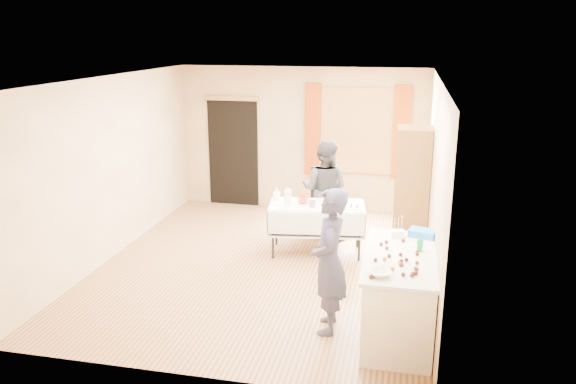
% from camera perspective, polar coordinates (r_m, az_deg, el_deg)
% --- Properties ---
extents(floor, '(4.50, 5.50, 0.02)m').
position_cam_1_polar(floor, '(8.05, -2.39, -7.43)').
color(floor, '#9E7047').
rests_on(floor, ground).
extents(ceiling, '(4.50, 5.50, 0.02)m').
position_cam_1_polar(ceiling, '(7.41, -2.62, 11.52)').
color(ceiling, white).
rests_on(ceiling, floor).
extents(wall_back, '(4.50, 0.02, 2.60)m').
position_cam_1_polar(wall_back, '(10.26, 1.39, 5.36)').
color(wall_back, tan).
rests_on(wall_back, floor).
extents(wall_front, '(4.50, 0.02, 2.60)m').
position_cam_1_polar(wall_front, '(5.13, -10.30, -5.81)').
color(wall_front, tan).
rests_on(wall_front, floor).
extents(wall_left, '(0.02, 5.50, 2.60)m').
position_cam_1_polar(wall_left, '(8.47, -17.48, 2.37)').
color(wall_left, tan).
rests_on(wall_left, floor).
extents(wall_right, '(0.02, 5.50, 2.60)m').
position_cam_1_polar(wall_right, '(7.40, 14.70, 0.70)').
color(wall_right, tan).
rests_on(wall_right, floor).
extents(window_frame, '(1.32, 0.06, 1.52)m').
position_cam_1_polar(window_frame, '(10.05, 7.00, 6.19)').
color(window_frame, olive).
rests_on(window_frame, wall_back).
extents(window_pane, '(1.20, 0.02, 1.40)m').
position_cam_1_polar(window_pane, '(10.03, 6.99, 6.17)').
color(window_pane, white).
rests_on(window_pane, wall_back).
extents(curtain_left, '(0.28, 0.06, 1.65)m').
position_cam_1_polar(curtain_left, '(10.10, 2.53, 6.34)').
color(curtain_left, '#8A380C').
rests_on(curtain_left, wall_back).
extents(curtain_right, '(0.28, 0.06, 1.65)m').
position_cam_1_polar(curtain_right, '(9.96, 11.46, 5.90)').
color(curtain_right, '#8A380C').
rests_on(curtain_right, wall_back).
extents(doorway, '(0.95, 0.04, 2.00)m').
position_cam_1_polar(doorway, '(10.60, -5.59, 3.99)').
color(doorway, black).
rests_on(doorway, floor).
extents(door_lintel, '(1.05, 0.06, 0.08)m').
position_cam_1_polar(door_lintel, '(10.41, -5.79, 9.45)').
color(door_lintel, olive).
rests_on(door_lintel, wall_back).
extents(cabinet, '(0.50, 0.60, 1.86)m').
position_cam_1_polar(cabinet, '(8.54, 12.46, 0.26)').
color(cabinet, brown).
rests_on(cabinet, floor).
extents(counter, '(0.76, 1.59, 0.91)m').
position_cam_1_polar(counter, '(6.25, 11.22, -10.21)').
color(counter, '#F5EACC').
rests_on(counter, floor).
extents(party_table, '(1.49, 0.91, 0.75)m').
position_cam_1_polar(party_table, '(8.32, 2.91, -3.27)').
color(party_table, black).
rests_on(party_table, floor).
extents(chair, '(0.55, 0.55, 1.06)m').
position_cam_1_polar(chair, '(9.29, 3.80, -2.05)').
color(chair, black).
rests_on(chair, floor).
extents(girl, '(0.66, 0.50, 1.62)m').
position_cam_1_polar(girl, '(6.08, 4.22, -7.02)').
color(girl, '#2A2A46').
rests_on(girl, floor).
extents(woman, '(0.94, 0.81, 1.57)m').
position_cam_1_polar(woman, '(8.86, 3.73, 0.24)').
color(woman, black).
rests_on(woman, floor).
extents(soda_can, '(0.08, 0.08, 0.12)m').
position_cam_1_polar(soda_can, '(6.21, 13.26, -5.32)').
color(soda_can, '#0E8736').
rests_on(soda_can, counter).
extents(mixing_bowl, '(0.36, 0.36, 0.05)m').
position_cam_1_polar(mixing_bowl, '(5.54, 9.33, -8.15)').
color(mixing_bowl, white).
rests_on(mixing_bowl, counter).
extents(foam_block, '(0.17, 0.13, 0.08)m').
position_cam_1_polar(foam_block, '(6.58, 11.08, -4.18)').
color(foam_block, white).
rests_on(foam_block, counter).
extents(blue_basket, '(0.34, 0.27, 0.08)m').
position_cam_1_polar(blue_basket, '(6.66, 13.50, -4.08)').
color(blue_basket, blue).
rests_on(blue_basket, counter).
extents(pitcher, '(0.12, 0.12, 0.22)m').
position_cam_1_polar(pitcher, '(8.14, -0.02, -0.63)').
color(pitcher, silver).
rests_on(pitcher, party_table).
extents(cup_red, '(0.25, 0.25, 0.11)m').
position_cam_1_polar(cup_red, '(8.25, 1.51, -0.79)').
color(cup_red, red).
rests_on(cup_red, party_table).
extents(cup_rainbow, '(0.15, 0.15, 0.10)m').
position_cam_1_polar(cup_rainbow, '(8.08, 2.46, -1.22)').
color(cup_rainbow, red).
rests_on(cup_rainbow, party_table).
extents(small_bowl, '(0.19, 0.19, 0.06)m').
position_cam_1_polar(small_bowl, '(8.29, 4.99, -0.95)').
color(small_bowl, white).
rests_on(small_bowl, party_table).
extents(pastry_tray, '(0.29, 0.22, 0.02)m').
position_cam_1_polar(pastry_tray, '(8.09, 6.45, -1.56)').
color(pastry_tray, white).
rests_on(pastry_tray, party_table).
extents(bottle, '(0.09, 0.09, 0.19)m').
position_cam_1_polar(bottle, '(8.41, -1.16, -0.20)').
color(bottle, white).
rests_on(bottle, party_table).
extents(cake_balls, '(0.52, 1.10, 0.04)m').
position_cam_1_polar(cake_balls, '(5.89, 11.33, -6.80)').
color(cake_balls, '#3F2314').
rests_on(cake_balls, counter).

